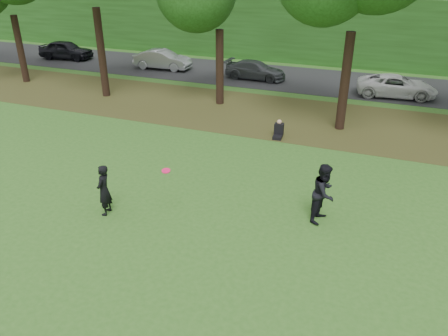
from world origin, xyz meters
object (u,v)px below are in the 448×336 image
(player_right, at_px, (324,193))
(seated_person, at_px, (279,131))
(frisbee, at_px, (166,171))
(player_left, at_px, (104,190))

(player_right, bearing_deg, seated_person, 38.89)
(frisbee, bearing_deg, player_right, 21.32)
(player_left, xyz_separation_m, player_right, (6.66, 2.22, 0.11))
(player_right, xyz_separation_m, seated_person, (-3.16, 6.41, -0.67))
(seated_person, bearing_deg, frisbee, -104.95)
(player_left, height_order, player_right, player_right)
(frisbee, distance_m, seated_person, 8.44)
(player_left, xyz_separation_m, frisbee, (2.08, 0.44, 0.88))
(frisbee, xyz_separation_m, seated_person, (1.41, 8.20, -1.43))
(player_right, distance_m, frisbee, 4.97)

